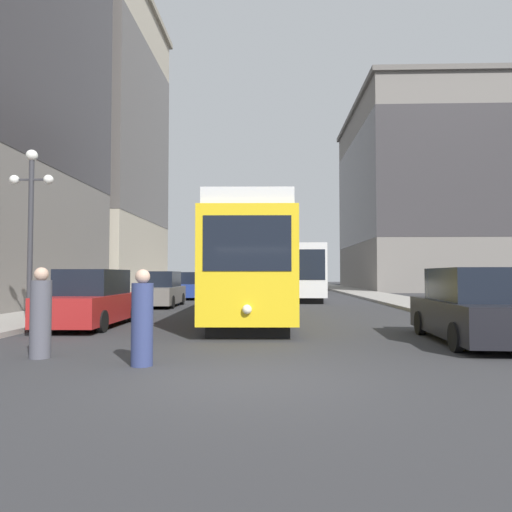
{
  "coord_description": "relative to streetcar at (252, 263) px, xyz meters",
  "views": [
    {
      "loc": [
        0.41,
        -7.44,
        1.66
      ],
      "look_at": [
        -0.1,
        8.42,
        2.29
      ],
      "focal_mm": 32.87,
      "sensor_mm": 36.0,
      "label": 1
    }
  ],
  "objects": [
    {
      "name": "streetcar",
      "position": [
        0.0,
        0.0,
        0.0
      ],
      "size": [
        2.93,
        13.68,
        3.89
      ],
      "rotation": [
        0.0,
        0.0,
        0.02
      ],
      "color": "black",
      "rests_on": "ground"
    },
    {
      "name": "parked_car_right_far",
      "position": [
        5.64,
        -6.78,
        -1.26
      ],
      "size": [
        2.09,
        4.86,
        1.82
      ],
      "rotation": [
        0.0,
        0.0,
        3.09
      ],
      "color": "black",
      "rests_on": "ground"
    },
    {
      "name": "pedestrian_crossing_near",
      "position": [
        -3.84,
        -9.14,
        -1.26
      ],
      "size": [
        0.4,
        0.4,
        1.81
      ],
      "rotation": [
        0.0,
        0.0,
        3.65
      ],
      "color": "#4C4C56",
      "rests_on": "ground"
    },
    {
      "name": "transit_bus",
      "position": [
        2.83,
        13.78,
        -0.15
      ],
      "size": [
        3.04,
        12.26,
        3.45
      ],
      "rotation": [
        0.0,
        0.0,
        -0.04
      ],
      "color": "black",
      "rests_on": "ground"
    },
    {
      "name": "ground_plane",
      "position": [
        0.34,
        -10.92,
        -2.1
      ],
      "size": [
        200.0,
        200.0,
        0.0
      ],
      "primitive_type": "plane",
      "color": "#303033"
    },
    {
      "name": "parked_car_left_near",
      "position": [
        -4.96,
        13.43,
        -1.26
      ],
      "size": [
        1.9,
        4.46,
        1.82
      ],
      "rotation": [
        0.0,
        0.0,
        0.0
      ],
      "color": "black",
      "rests_on": "ground"
    },
    {
      "name": "building_left_midblock",
      "position": [
        -16.83,
        20.41,
        10.82
      ],
      "size": [
        15.16,
        15.49,
        25.1
      ],
      "color": "#B2A893",
      "rests_on": "ground"
    },
    {
      "name": "sidewalk_right",
      "position": [
        8.59,
        29.08,
        -2.03
      ],
      "size": [
        3.3,
        120.0,
        0.15
      ],
      "primitive_type": "cube",
      "color": "gray",
      "rests_on": "ground"
    },
    {
      "name": "pedestrian_crossing_far",
      "position": [
        -1.6,
        -9.86,
        -1.28
      ],
      "size": [
        0.39,
        0.39,
        1.76
      ],
      "rotation": [
        0.0,
        0.0,
        2.31
      ],
      "color": "navy",
      "rests_on": "ground"
    },
    {
      "name": "parked_car_left_mid",
      "position": [
        -4.96,
        -3.54,
        -1.26
      ],
      "size": [
        1.93,
        4.83,
        1.82
      ],
      "rotation": [
        0.0,
        0.0,
        0.01
      ],
      "color": "black",
      "rests_on": "ground"
    },
    {
      "name": "building_right_corner",
      "position": [
        16.49,
        35.14,
        8.51
      ],
      "size": [
        13.1,
        23.19,
        20.64
      ],
      "color": "slate",
      "rests_on": "ground"
    },
    {
      "name": "sidewalk_left",
      "position": [
        -7.91,
        29.08,
        -2.03
      ],
      "size": [
        3.3,
        120.0,
        0.15
      ],
      "primitive_type": "cube",
      "color": "gray",
      "rests_on": "ground"
    },
    {
      "name": "lamp_post_left_near",
      "position": [
        -6.86,
        -3.85,
        1.65
      ],
      "size": [
        1.41,
        0.36,
        5.48
      ],
      "color": "#333338",
      "rests_on": "sidewalk_left"
    },
    {
      "name": "parked_car_left_far",
      "position": [
        -4.96,
        5.8,
        -1.26
      ],
      "size": [
        1.98,
        4.87,
        1.82
      ],
      "rotation": [
        0.0,
        0.0,
        0.03
      ],
      "color": "black",
      "rests_on": "ground"
    }
  ]
}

